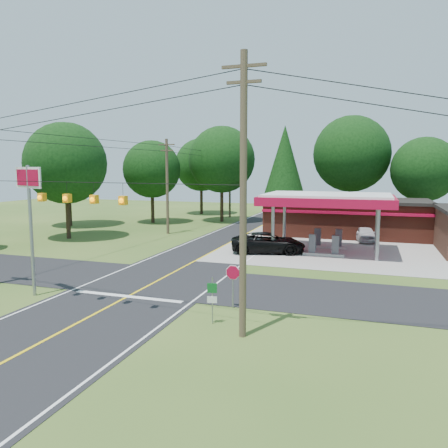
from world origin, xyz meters
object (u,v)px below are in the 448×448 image
(big_stop_sign, at_px, (29,199))
(sedan_car, at_px, (365,234))
(gas_canopy, at_px, (327,201))
(octagonal_stop_sign, at_px, (233,276))
(suv_car, at_px, (268,243))

(big_stop_sign, bearing_deg, sedan_car, 55.33)
(gas_canopy, bearing_deg, octagonal_stop_sign, -100.19)
(suv_car, bearing_deg, gas_canopy, -80.99)
(suv_car, relative_size, octagonal_stop_sign, 2.74)
(gas_canopy, height_order, suv_car, gas_canopy)
(suv_car, xyz_separation_m, octagonal_stop_sign, (1.51, -14.61, 0.79))
(gas_canopy, bearing_deg, sedan_car, 65.45)
(octagonal_stop_sign, bearing_deg, gas_canopy, 79.81)
(octagonal_stop_sign, bearing_deg, sedan_car, 75.52)
(suv_car, xyz_separation_m, big_stop_sign, (-9.50, -16.02, 4.49))
(suv_car, height_order, big_stop_sign, big_stop_sign)
(sedan_car, bearing_deg, gas_canopy, -129.00)
(suv_car, distance_m, sedan_car, 11.38)
(suv_car, height_order, sedan_car, suv_car)
(gas_canopy, xyz_separation_m, big_stop_sign, (-14.00, -18.01, 1.07))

